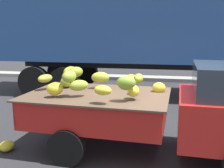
# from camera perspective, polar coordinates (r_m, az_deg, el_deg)

# --- Properties ---
(ground) EXTENTS (220.00, 220.00, 0.00)m
(ground) POSITION_cam_1_polar(r_m,az_deg,el_deg) (5.44, 10.73, -13.61)
(ground) COLOR #28282B
(curb_strip) EXTENTS (80.00, 0.80, 0.16)m
(curb_strip) POSITION_cam_1_polar(r_m,az_deg,el_deg) (12.87, 10.86, 1.07)
(curb_strip) COLOR gray
(curb_strip) RESTS_ON ground
(pickup_truck) EXTENTS (4.80, 2.08, 1.70)m
(pickup_truck) POSITION_cam_1_polar(r_m,az_deg,el_deg) (5.03, 17.39, -5.21)
(pickup_truck) COLOR #B21E19
(pickup_truck) RESTS_ON ground
(semi_trailer) EXTENTS (12.01, 2.71, 3.95)m
(semi_trailer) POSITION_cam_1_polar(r_m,az_deg,el_deg) (9.67, 12.83, 12.44)
(semi_trailer) COLOR navy
(semi_trailer) RESTS_ON ground
(fallen_banana_bunch_near_tailgate) EXTENTS (0.30, 0.35, 0.19)m
(fallen_banana_bunch_near_tailgate) POSITION_cam_1_polar(r_m,az_deg,el_deg) (5.69, -21.19, -12.01)
(fallen_banana_bunch_near_tailgate) COLOR yellow
(fallen_banana_bunch_near_tailgate) RESTS_ON ground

